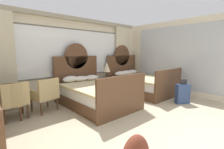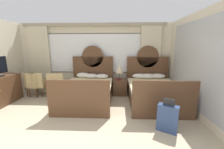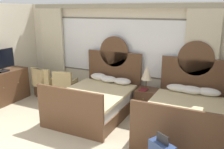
# 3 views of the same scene
# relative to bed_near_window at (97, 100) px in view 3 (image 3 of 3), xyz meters

# --- Properties ---
(wall_back_window) EXTENTS (5.96, 0.22, 2.70)m
(wall_back_window) POSITION_rel_bed_near_window_xyz_m (0.05, 1.18, 1.04)
(wall_back_window) COLOR beige
(wall_back_window) RESTS_ON ground_plane
(bed_near_window) EXTENTS (1.59, 2.22, 1.83)m
(bed_near_window) POSITION_rel_bed_near_window_xyz_m (0.00, 0.00, 0.00)
(bed_near_window) COLOR brown
(bed_near_window) RESTS_ON ground_plane
(bed_near_mirror) EXTENTS (1.59, 2.22, 1.83)m
(bed_near_mirror) POSITION_rel_bed_near_window_xyz_m (2.14, 0.00, 0.00)
(bed_near_mirror) COLOR brown
(bed_near_mirror) RESTS_ON ground_plane
(nightstand_between_beds) EXTENTS (0.52, 0.55, 0.58)m
(nightstand_between_beds) POSITION_rel_bed_near_window_xyz_m (1.07, 0.70, -0.08)
(nightstand_between_beds) COLOR brown
(nightstand_between_beds) RESTS_ON ground_plane
(table_lamp_on_nightstand) EXTENTS (0.27, 0.27, 0.61)m
(table_lamp_on_nightstand) POSITION_rel_bed_near_window_xyz_m (1.04, 0.71, 0.64)
(table_lamp_on_nightstand) COLOR brown
(table_lamp_on_nightstand) RESTS_ON nightstand_between_beds
(book_on_nightstand) EXTENTS (0.18, 0.26, 0.03)m
(book_on_nightstand) POSITION_rel_bed_near_window_xyz_m (1.02, 0.59, 0.23)
(book_on_nightstand) COLOR maroon
(book_on_nightstand) RESTS_ON nightstand_between_beds
(tv_flatscreen) EXTENTS (0.20, 0.78, 0.61)m
(tv_flatscreen) POSITION_rel_bed_near_window_xyz_m (-2.66, -0.44, 0.83)
(tv_flatscreen) COLOR black
(tv_flatscreen) RESTS_ON dresser_minibar
(armchair_by_window_left) EXTENTS (0.66, 0.66, 0.88)m
(armchair_by_window_left) POSITION_rel_bed_near_window_xyz_m (-1.27, 0.42, 0.11)
(armchair_by_window_left) COLOR tan
(armchair_by_window_left) RESTS_ON ground_plane
(armchair_by_window_centre) EXTENTS (0.60, 0.60, 0.88)m
(armchair_by_window_centre) POSITION_rel_bed_near_window_xyz_m (-1.98, 0.42, 0.11)
(armchair_by_window_centre) COLOR tan
(armchair_by_window_centre) RESTS_ON ground_plane
(armchair_by_window_right) EXTENTS (0.69, 0.69, 0.88)m
(armchair_by_window_right) POSITION_rel_bed_near_window_xyz_m (-2.08, 0.42, 0.11)
(armchair_by_window_right) COLOR tan
(armchair_by_window_right) RESTS_ON ground_plane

